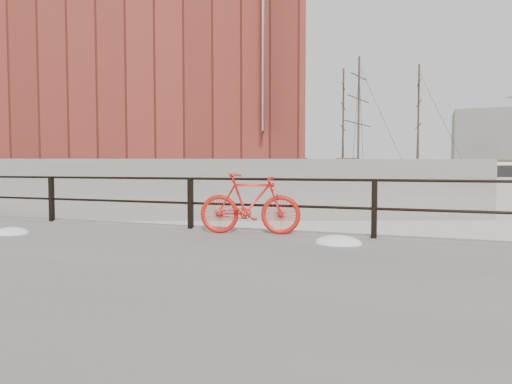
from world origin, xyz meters
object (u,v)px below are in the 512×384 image
Objects in this scene: bicycle at (250,204)px; workboat_far at (160,180)px; schooner_left at (323,177)px; workboat_near at (114,185)px; schooner_mid at (379,176)px.

workboat_far is (-28.52, 41.73, -0.90)m from bicycle.
schooner_left reaches higher than workboat_near.
schooner_mid reaches higher than bicycle.
schooner_mid is (-5.75, 81.85, -0.90)m from bicycle.
schooner_left is 43.69m from workboat_near.
schooner_mid is 15.37m from schooner_left.
workboat_near is (-17.58, -55.75, 0.00)m from schooner_mid.
workboat_far is at bearing 83.96° from workboat_near.
workboat_near is (-9.59, -42.63, 0.00)m from schooner_left.
workboat_near reaches higher than bicycle.
schooner_mid is 2.49× the size of workboat_near.
bicycle is at bearing -88.55° from workboat_far.
workboat_far is (-22.77, -40.12, 0.00)m from schooner_mid.
workboat_near is 16.48m from workboat_far.
schooner_mid is at bearing 48.07° from workboat_near.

